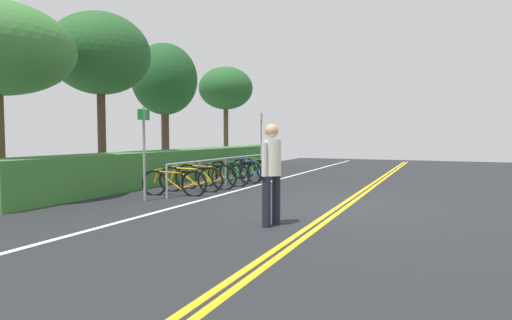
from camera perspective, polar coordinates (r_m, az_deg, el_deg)
The scene contains 20 objects.
ground_plane at distance 9.45m, azimuth 11.89°, elevation -6.06°, with size 35.94×13.54×0.05m, color #232628.
centre_line_yellow_inner at distance 9.43m, azimuth 12.37°, elevation -5.92°, with size 32.34×0.10×0.00m, color gold.
centre_line_yellow_outer at distance 9.47m, azimuth 11.42°, elevation -5.87°, with size 32.34×0.10×0.00m, color gold.
bike_lane_stripe_white at distance 10.57m, azimuth -5.37°, elevation -4.86°, with size 32.34×0.12×0.00m, color white.
bike_rack at distance 12.83m, azimuth -4.14°, elevation -0.63°, with size 6.01×0.05×0.83m.
bicycle_0 at distance 10.76m, azimuth -10.94°, elevation -3.04°, with size 0.57×1.67×0.69m.
bicycle_1 at distance 11.42m, azimuth -8.75°, elevation -2.57°, with size 0.58×1.75×0.73m.
bicycle_2 at distance 11.90m, azimuth -6.77°, elevation -2.25°, with size 0.58×1.75×0.75m.
bicycle_3 at distance 12.52m, azimuth -4.54°, elevation -2.05°, with size 0.63×1.59×0.71m.
bicycle_4 at distance 13.16m, azimuth -2.90°, elevation -1.69°, with size 0.50×1.75×0.76m.
bicycle_5 at distance 13.82m, azimuth -2.04°, elevation -1.60°, with size 0.46×1.72×0.68m.
bicycle_6 at distance 14.45m, azimuth -0.44°, elevation -1.26°, with size 0.46×1.74×0.74m.
bicycle_7 at distance 15.10m, azimuth 0.41°, elevation -1.05°, with size 0.46×1.73×0.75m.
pedestrian at distance 7.02m, azimuth 2.09°, elevation -1.00°, with size 0.48×0.32×1.70m.
sign_post_near at distance 10.00m, azimuth -14.82°, elevation 2.06°, with size 0.36×0.07×2.16m.
sign_post_far at distance 15.93m, azimuth 0.71°, elevation 3.02°, with size 0.36×0.07×2.36m.
hedge_backdrop at distance 15.25m, azimuth -8.85°, elevation -0.45°, with size 14.96×1.21×1.02m, color #387533.
tree_mid at distance 14.09m, azimuth -20.23°, elevation 13.18°, with size 3.00×3.00×5.21m.
tree_far_right at distance 17.69m, azimuth -12.18°, elevation 10.48°, with size 2.61×2.61×5.18m.
tree_extra at distance 21.31m, azimuth -4.09°, elevation 9.53°, with size 2.67×2.67×4.88m.
Camera 1 is at (-9.13, -1.92, 1.51)m, focal length 29.75 mm.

